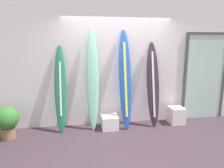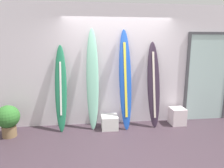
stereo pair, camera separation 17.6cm
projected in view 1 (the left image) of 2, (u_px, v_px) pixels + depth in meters
The scene contains 10 objects.
ground at pixel (129, 147), 3.83m from camera, with size 8.00×8.00×0.04m, color #3D2E37.
wall_back at pixel (117, 66), 4.81m from camera, with size 7.20×0.20×2.80m, color silver.
surfboard_emerald at pixel (61, 89), 4.37m from camera, with size 0.27×0.44×1.89m.
surfboard_seafoam at pixel (93, 81), 4.46m from camera, with size 0.29×0.37×2.25m.
surfboard_cobalt at pixel (125, 80), 4.53m from camera, with size 0.29×0.50×2.23m.
surfboard_charcoal at pixel (153, 84), 4.69m from camera, with size 0.31×0.45×1.96m.
display_block_left at pixel (176, 115), 4.91m from camera, with size 0.34×0.34×0.40m.
display_block_center at pixel (110, 122), 4.60m from camera, with size 0.37×0.37×0.30m.
glass_door at pixel (205, 75), 5.10m from camera, with size 1.13×0.06×2.19m.
potted_plant at pixel (7, 120), 4.08m from camera, with size 0.47×0.47×0.67m.
Camera 1 is at (-0.89, -3.42, 1.93)m, focal length 32.28 mm.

